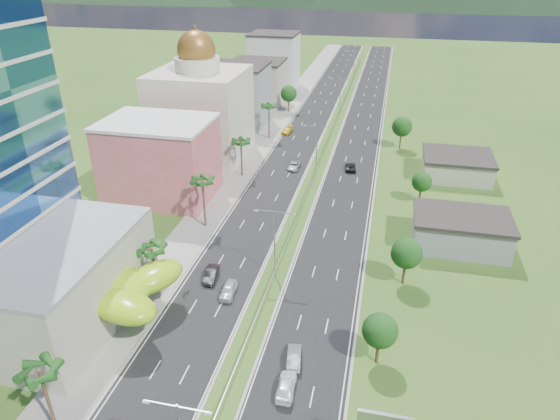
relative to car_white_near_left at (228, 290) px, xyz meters
The scene contains 37 objects.
ground 6.50m from the car_white_near_left, 34.43° to the right, with size 500.00×500.00×0.00m, color #2D5119.
road_left 86.38m from the car_white_near_left, 91.45° to the left, with size 11.00×260.00×0.04m, color black.
road_right 87.30m from the car_white_near_left, 81.56° to the left, with size 11.00×260.00×0.04m, color black.
sidewalk_left 87.14m from the car_white_near_left, 97.70° to the left, with size 7.00×260.00×0.12m, color gray.
median_guardrail 68.55m from the car_white_near_left, 85.55° to the left, with size 0.10×216.06×0.76m.
streetlight_median_b 10.18m from the car_white_near_left, 50.05° to the left, with size 6.04×0.25×11.00m.
streetlight_median_c 47.03m from the car_white_near_left, 83.45° to the left, with size 6.04×0.25×11.00m.
streetlight_median_d 91.70m from the car_white_near_left, 86.67° to the left, with size 6.04×0.25×11.00m.
streetlight_median_e 136.58m from the car_white_near_left, 87.77° to the left, with size 6.04×0.25×11.00m.
mall_podium 28.75m from the car_white_near_left, 160.12° to the right, with size 30.00×24.00×11.00m, color #B1AA92.
lime_canopy 17.07m from the car_white_near_left, 152.47° to the right, with size 18.00×15.00×7.40m.
pink_shophouse 36.91m from the car_white_near_left, 128.66° to the left, with size 20.00×15.00×15.00m, color #BD584D.
domed_building 57.12m from the car_white_near_left, 113.83° to the left, with size 20.00×20.00×28.70m.
midrise_grey 79.69m from the car_white_near_left, 105.85° to the left, with size 16.00×15.00×16.00m, color gray.
midrise_beige 100.87m from the car_white_near_left, 102.43° to the left, with size 16.00×15.00×13.00m, color #B1AA92.
midrise_white 123.54m from the car_white_near_left, 100.13° to the left, with size 16.00×15.00×18.00m, color silver.
shed_near 39.61m from the car_white_near_left, 32.65° to the left, with size 15.00×10.00×5.00m, color gray.
shed_far 62.34m from the car_white_near_left, 55.48° to the left, with size 14.00×12.00×4.40m, color #B1AA92.
palm_tree_a 28.52m from the car_white_near_left, 111.65° to the right, with size 3.60×3.60×9.10m.
palm_tree_b 12.05m from the car_white_near_left, behind, with size 3.60×3.60×8.10m.
palm_tree_c 22.34m from the car_white_near_left, 119.02° to the left, with size 3.60×3.60×9.60m.
palm_tree_d 43.11m from the car_white_near_left, 103.83° to the left, with size 3.60×3.60×8.60m.
palm_tree_e 67.54m from the car_white_near_left, 98.72° to the left, with size 3.60×3.60×9.40m.
leafy_tree_lfar 92.04m from the car_white_near_left, 96.36° to the left, with size 4.90×4.90×8.05m.
leafy_tree_ra 23.34m from the car_white_near_left, 22.08° to the right, with size 4.20×4.20×6.90m.
leafy_tree_rb 26.08m from the car_white_near_left, 18.95° to the left, with size 4.55×4.55×7.47m.
leafy_tree_rc 45.61m from the car_white_near_left, 53.07° to the left, with size 3.85×3.85×6.33m.
leafy_tree_rd 70.49m from the car_white_near_left, 70.64° to the left, with size 4.90×4.90×8.05m.
mountain_ridge 451.11m from the car_white_near_left, 81.67° to the left, with size 860.00×140.00×90.00m, color black, non-canonical shape.
car_white_near_left is the anchor object (origin of this frame).
car_dark_left 4.92m from the car_white_near_left, 139.42° to the left, with size 1.67×4.80×1.58m, color black.
car_silver_mid_left 47.67m from the car_white_near_left, 89.85° to the left, with size 2.35×5.09×1.42m, color #A4A7AB.
car_yellow_far_left 72.03m from the car_white_near_left, 95.15° to the left, with size 2.13×5.25×1.52m, color gold.
car_white_near_right 19.42m from the car_white_near_left, 52.93° to the right, with size 1.95×4.85×1.65m, color white.
car_silver_right 15.95m from the car_white_near_left, 42.87° to the right, with size 1.59×4.55×1.50m, color #98999F.
car_dark_far_right 51.41m from the car_white_near_left, 75.78° to the left, with size 2.27×4.92×1.37m, color black.
motorcycle 6.04m from the car_white_near_left, 165.26° to the right, with size 0.52×1.73×1.11m, color black.
Camera 1 is at (14.44, -51.06, 43.78)m, focal length 32.00 mm.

